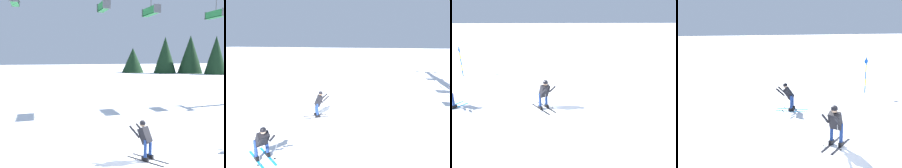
% 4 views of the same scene
% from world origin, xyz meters
% --- Properties ---
extents(ground_plane, '(260.00, 260.00, 0.00)m').
position_xyz_m(ground_plane, '(0.00, 0.00, 0.00)').
color(ground_plane, white).
extents(skier_carving_main, '(1.37, 1.63, 1.69)m').
position_xyz_m(skier_carving_main, '(0.46, -0.10, 0.91)').
color(skier_carving_main, black).
rests_on(skier_carving_main, ground_plane).
extents(skier_distant_uphill, '(1.41, 1.71, 1.55)m').
position_xyz_m(skier_distant_uphill, '(5.36, -0.44, 0.81)').
color(skier_distant_uphill, '#198CCC').
rests_on(skier_distant_uphill, ground_plane).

